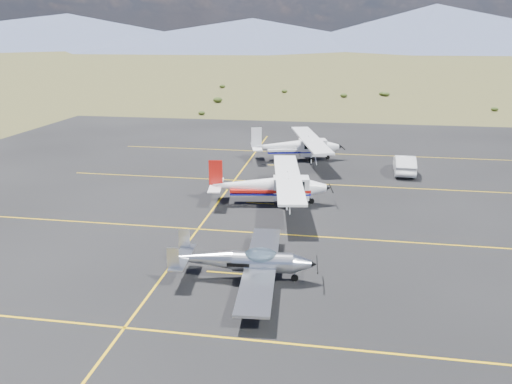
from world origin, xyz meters
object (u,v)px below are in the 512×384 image
(aircraft_low_wing, at_px, (246,261))
(aircraft_plain, at_px, (297,146))
(aircraft_cessna, at_px, (270,185))
(sedan, at_px, (404,164))

(aircraft_low_wing, distance_m, aircraft_plain, 24.78)
(aircraft_cessna, relative_size, sedan, 2.59)
(aircraft_low_wing, bearing_deg, aircraft_plain, 85.06)
(aircraft_low_wing, relative_size, aircraft_cessna, 0.76)
(aircraft_low_wing, xyz_separation_m, aircraft_cessna, (-0.43, 11.58, 0.42))
(aircraft_plain, distance_m, sedan, 10.09)
(aircraft_low_wing, xyz_separation_m, sedan, (9.87, 21.54, -0.17))
(aircraft_plain, height_order, sedan, aircraft_plain)
(aircraft_cessna, bearing_deg, aircraft_low_wing, -96.34)
(aircraft_plain, xyz_separation_m, sedan, (9.54, -3.23, -0.62))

